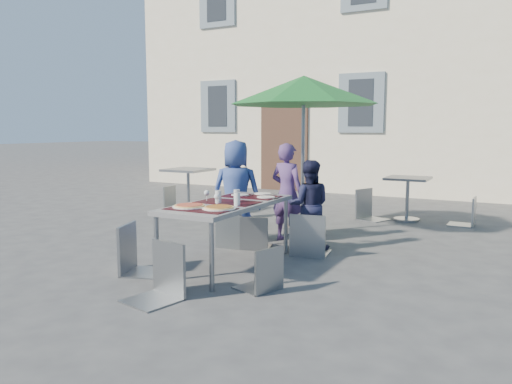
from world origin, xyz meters
The scene contains 23 objects.
ground centered at (0.00, 0.00, 0.00)m, with size 90.00×90.00×0.00m, color #414143.
building centered at (0.00, 11.50, 4.85)m, with size 13.60×8.20×11.10m.
dining_table centered at (0.48, 0.60, 0.70)m, with size 0.80×1.85×0.76m.
pizza_near_left centered at (0.32, 0.07, 0.77)m, with size 0.37×0.37×0.03m.
pizza_near_right centered at (0.66, 0.12, 0.77)m, with size 0.35×0.35×0.03m.
glassware centered at (0.53, 0.49, 0.83)m, with size 0.55×0.37×0.15m.
place_settings centered at (0.51, 1.24, 0.76)m, with size 0.65×0.48×0.01m.
child_0 centered at (-0.09, 1.77, 0.72)m, with size 0.70×0.46×1.44m, color #334A8E.
child_1 centered at (0.54, 2.11, 0.70)m, with size 0.51×0.33×1.39m, color #543874.
child_2 centered at (0.99, 1.80, 0.59)m, with size 0.58×0.33×1.19m, color #1A1C3A.
chair_0 centered at (0.04, 1.40, 0.50)m, with size 0.43×0.44×0.87m.
chair_1 centered at (0.37, 1.47, 0.49)m, with size 0.47×0.47×0.85m.
chair_2 centered at (1.13, 1.48, 0.60)m, with size 0.52×0.52×1.02m.
chair_3 centered at (-0.27, -0.12, 0.61)m, with size 0.59×0.58×1.04m.
chair_4 centered at (1.25, -0.01, 0.49)m, with size 0.48×0.47×0.84m.
chair_5 centered at (0.50, -0.67, 0.59)m, with size 0.53×0.53×1.01m.
patio_umbrella centered at (0.50, 2.76, 2.13)m, with size 2.26×2.26×2.38m.
cafe_table_0 centered at (-2.16, 3.49, 0.61)m, with size 0.78×0.78×0.84m.
bg_chair_l_0 centered at (-2.59, 3.58, 0.51)m, with size 0.41×0.41×0.88m.
bg_chair_r_0 centered at (-1.10, 3.41, 0.56)m, with size 0.49×0.48×0.95m.
cafe_table_1 centered at (1.72, 4.54, 0.53)m, with size 0.71×0.71×0.76m.
bg_chair_l_1 centered at (1.09, 4.37, 0.60)m, with size 0.59×0.58×1.01m.
bg_chair_r_1 centered at (2.70, 4.54, 0.53)m, with size 0.41×0.41×0.91m.
Camera 1 is at (3.43, -4.25, 1.59)m, focal length 35.00 mm.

